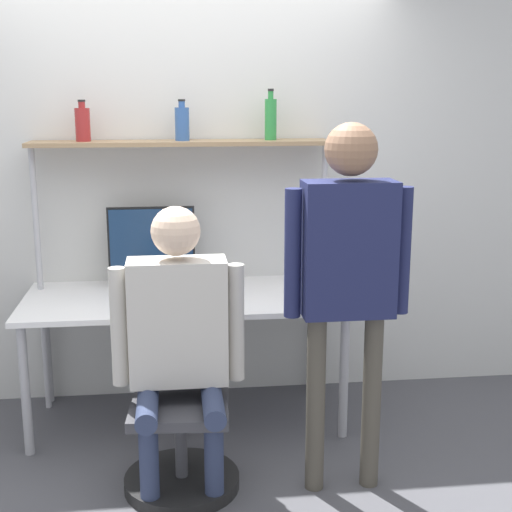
{
  "coord_description": "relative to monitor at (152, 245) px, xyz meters",
  "views": [
    {
      "loc": [
        -0.07,
        -3.51,
        1.87
      ],
      "look_at": [
        0.34,
        -0.15,
        1.1
      ],
      "focal_mm": 50.0,
      "sensor_mm": 36.0,
      "label": 1
    }
  ],
  "objects": [
    {
      "name": "laptop",
      "position": [
        0.18,
        -0.4,
        -0.19
      ],
      "size": [
        0.34,
        0.25,
        0.25
      ],
      "color": "silver",
      "rests_on": "desk"
    },
    {
      "name": "bottle_red",
      "position": [
        -0.36,
        0.03,
        0.7
      ],
      "size": [
        0.08,
        0.08,
        0.23
      ],
      "color": "maroon",
      "rests_on": "shelf_unit"
    },
    {
      "name": "ground_plane",
      "position": [
        0.19,
        -0.64,
        -1.01
      ],
      "size": [
        12.0,
        12.0,
        0.0
      ],
      "primitive_type": "plane",
      "color": "#4C4C51"
    },
    {
      "name": "cell_phone",
      "position": [
        0.43,
        -0.4,
        -0.25
      ],
      "size": [
        0.07,
        0.15,
        0.01
      ],
      "color": "#264C8C",
      "rests_on": "desk"
    },
    {
      "name": "wall_back",
      "position": [
        0.19,
        0.21,
        0.34
      ],
      "size": [
        8.0,
        0.06,
        2.7
      ],
      "color": "silver",
      "rests_on": "ground_plane"
    },
    {
      "name": "office_chair",
      "position": [
        0.14,
        -0.94,
        -0.73
      ],
      "size": [
        0.56,
        0.56,
        0.9
      ],
      "color": "black",
      "rests_on": "ground_plane"
    },
    {
      "name": "shelf_unit",
      "position": [
        0.19,
        0.03,
        0.39
      ],
      "size": [
        1.73,
        0.28,
        1.61
      ],
      "color": "#997A56",
      "rests_on": "ground_plane"
    },
    {
      "name": "person_seated",
      "position": [
        0.14,
        -0.98,
        -0.19
      ],
      "size": [
        0.62,
        0.47,
        1.38
      ],
      "color": "#2D3856",
      "rests_on": "ground_plane"
    },
    {
      "name": "person_standing",
      "position": [
        0.91,
        -1.06,
        0.13
      ],
      "size": [
        0.59,
        0.24,
        1.75
      ],
      "color": "#4C473D",
      "rests_on": "ground_plane"
    },
    {
      "name": "bottle_blue",
      "position": [
        0.2,
        0.03,
        0.7
      ],
      "size": [
        0.08,
        0.08,
        0.23
      ],
      "color": "#335999",
      "rests_on": "shelf_unit"
    },
    {
      "name": "desk",
      "position": [
        0.19,
        -0.22,
        -0.32
      ],
      "size": [
        1.82,
        0.79,
        0.75
      ],
      "color": "white",
      "rests_on": "ground_plane"
    },
    {
      "name": "monitor",
      "position": [
        0.0,
        0.0,
        0.0
      ],
      "size": [
        0.51,
        0.22,
        0.48
      ],
      "color": "black",
      "rests_on": "desk"
    },
    {
      "name": "bottle_green",
      "position": [
        0.71,
        0.03,
        0.73
      ],
      "size": [
        0.07,
        0.07,
        0.29
      ],
      "color": "#2D8C3F",
      "rests_on": "shelf_unit"
    }
  ]
}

